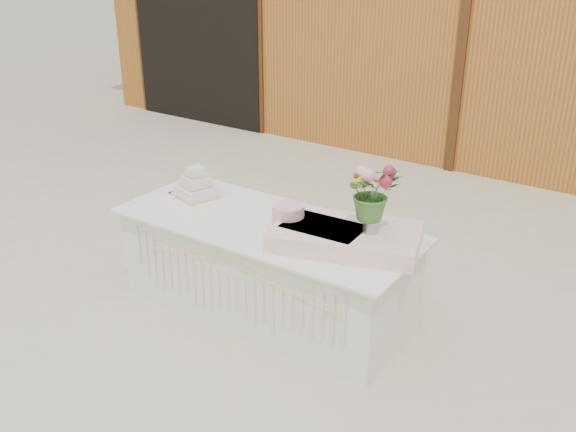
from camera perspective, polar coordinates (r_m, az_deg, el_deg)
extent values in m
plane|color=beige|center=(5.29, -1.84, -8.24)|extent=(80.00, 80.00, 0.00)
cube|color=#AF6624|center=(10.05, 19.25, 15.22)|extent=(12.00, 4.00, 3.00)
cube|color=black|center=(10.36, -8.09, 14.26)|extent=(2.40, 0.08, 2.20)
cube|color=white|center=(5.10, -1.90, -4.68)|extent=(2.28, 0.88, 0.75)
cube|color=white|center=(4.93, -1.96, -0.75)|extent=(2.40, 1.00, 0.02)
cube|color=silver|center=(5.44, -8.12, 2.17)|extent=(0.36, 0.36, 0.10)
cube|color=#FFB9A1|center=(5.46, -8.10, 1.88)|extent=(0.37, 0.37, 0.02)
cube|color=silver|center=(5.41, -8.18, 3.07)|extent=(0.26, 0.26, 0.09)
cube|color=#FFB9A1|center=(5.42, -8.16, 2.83)|extent=(0.27, 0.27, 0.02)
cube|color=silver|center=(5.38, -8.23, 3.91)|extent=(0.17, 0.17, 0.08)
cube|color=#FFB9A1|center=(5.39, -8.22, 3.70)|extent=(0.18, 0.18, 0.02)
cylinder|color=white|center=(4.77, 0.02, -1.36)|extent=(0.26, 0.26, 0.02)
cylinder|color=white|center=(4.76, 0.02, -1.00)|extent=(0.08, 0.08, 0.05)
cylinder|color=white|center=(4.75, 0.02, -0.67)|extent=(0.30, 0.30, 0.01)
cylinder|color=#E9A8AD|center=(4.72, 0.02, 0.17)|extent=(0.24, 0.24, 0.14)
cube|color=beige|center=(4.58, 5.17, -1.84)|extent=(1.16, 0.87, 0.13)
cylinder|color=#A5A6AA|center=(4.48, 7.37, -0.55)|extent=(0.11, 0.11, 0.15)
imported|color=#3C6E2C|center=(4.38, 7.56, 2.73)|extent=(0.48, 0.48, 0.40)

